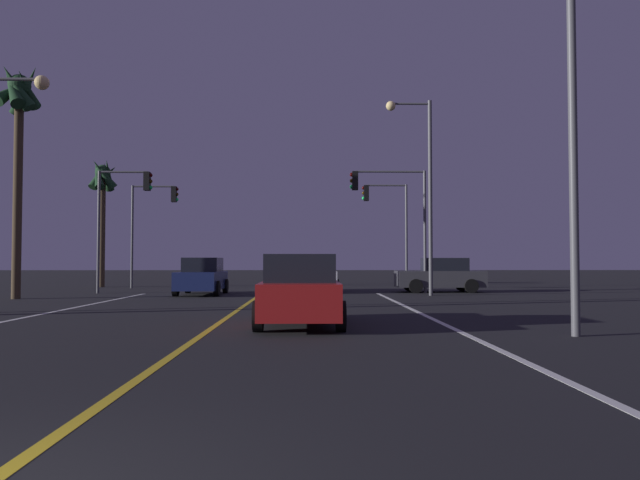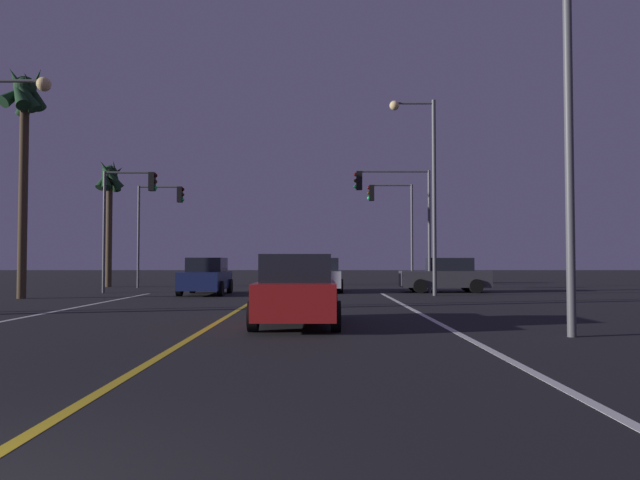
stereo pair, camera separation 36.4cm
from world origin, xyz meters
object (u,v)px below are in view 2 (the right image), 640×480
traffic_light_far_right (389,212)px  palm_tree_left_mid (21,113)px  traffic_light_near_left (125,204)px  traffic_light_far_left (156,213)px  street_lamp_right_near (545,80)px  traffic_light_near_right (391,202)px  car_oncoming (203,277)px  car_crossing_side (443,276)px  street_lamp_right_far (422,173)px  palm_tree_left_far (106,185)px  car_lead_same_lane (294,291)px  car_ahead_far (319,275)px

traffic_light_far_right → palm_tree_left_mid: (-16.45, -9.75, 3.33)m
traffic_light_near_left → traffic_light_far_right: (13.43, 5.50, 0.05)m
traffic_light_far_left → street_lamp_right_near: street_lamp_right_near is taller
traffic_light_near_right → traffic_light_far_left: bearing=-23.2°
street_lamp_right_near → car_oncoming: bearing=-57.3°
car_oncoming → car_crossing_side: 11.68m
street_lamp_right_near → street_lamp_right_far: (-0.03, 14.57, 0.22)m
traffic_light_far_right → palm_tree_left_mid: size_ratio=0.61×
traffic_light_near_left → traffic_light_far_left: size_ratio=1.00×
palm_tree_left_far → car_lead_same_lane: bearing=-60.7°
car_crossing_side → traffic_light_near_left: size_ratio=0.73×
car_lead_same_lane → traffic_light_near_right: traffic_light_near_right is taller
street_lamp_right_near → palm_tree_left_far: bearing=-53.8°
traffic_light_far_right → street_lamp_right_near: (0.59, -22.27, 0.91)m
traffic_light_near_right → traffic_light_near_left: (-12.90, -0.00, -0.10)m
traffic_light_near_right → street_lamp_right_far: size_ratio=0.68×
car_lead_same_lane → car_oncoming: bearing=19.4°
street_lamp_right_far → palm_tree_left_far: bearing=-27.8°
car_ahead_far → car_oncoming: same height
street_lamp_right_far → palm_tree_left_far: street_lamp_right_far is taller
traffic_light_near_right → traffic_light_far_right: bearing=-95.6°
street_lamp_right_near → palm_tree_left_far: street_lamp_right_near is taller
car_crossing_side → traffic_light_near_left: (-15.53, -0.80, 3.50)m
traffic_light_far_right → car_ahead_far: bearing=47.0°
street_lamp_right_near → car_ahead_far: bearing=-75.5°
palm_tree_left_far → traffic_light_near_right: bearing=-23.2°
street_lamp_right_far → traffic_light_near_right: bearing=-63.5°
car_crossing_side → traffic_light_far_right: size_ratio=0.72×
car_lead_same_lane → traffic_light_far_left: size_ratio=0.73×
car_ahead_far → street_lamp_right_far: size_ratio=0.49×
car_crossing_side → palm_tree_left_mid: bearing=15.2°
traffic_light_near_right → street_lamp_right_far: 2.69m
traffic_light_near_right → palm_tree_left_far: size_ratio=0.77×
traffic_light_far_left → street_lamp_right_near: size_ratio=0.70×
car_oncoming → palm_tree_left_mid: palm_tree_left_mid is taller
traffic_light_far_right → palm_tree_left_far: size_ratio=0.78×
traffic_light_far_right → traffic_light_far_left: (-13.40, -0.00, -0.06)m
car_oncoming → street_lamp_right_near: bearing=32.7°
traffic_light_near_left → street_lamp_right_far: 14.22m
palm_tree_left_mid → car_lead_same_lane: bearing=-41.4°
traffic_light_near_right → palm_tree_left_mid: bearing=14.9°
traffic_light_far_right → palm_tree_left_far: 16.96m
car_oncoming → traffic_light_far_right: 12.10m
car_lead_same_lane → traffic_light_near_left: (-8.74, 14.61, 3.50)m
street_lamp_right_near → traffic_light_near_left: bearing=-50.1°
car_oncoming → traffic_light_far_right: bearing=125.7°
palm_tree_left_mid → street_lamp_right_near: bearing=-36.3°
car_crossing_side → traffic_light_near_left: 15.94m
car_crossing_side → car_ahead_far: bearing=-3.5°
street_lamp_right_near → palm_tree_left_mid: palm_tree_left_mid is taller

